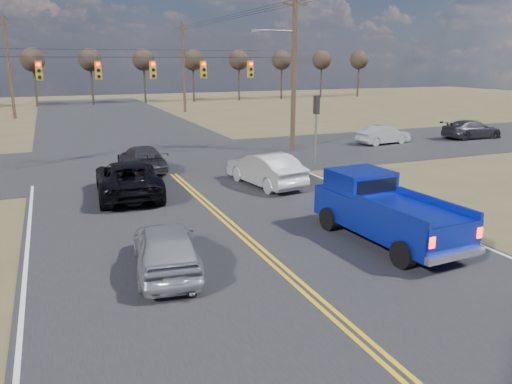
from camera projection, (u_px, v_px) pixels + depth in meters
name	position (u px, v px, depth m)	size (l,w,h in m)	color
ground	(292.00, 279.00, 13.74)	(160.00, 160.00, 0.00)	brown
road_main	(194.00, 193.00, 22.67)	(14.00, 120.00, 0.02)	#28282B
road_cross	(158.00, 161.00, 29.82)	(120.00, 12.00, 0.02)	#28282B
signal_gantry	(163.00, 74.00, 28.52)	(19.60, 4.83, 10.00)	#473323
utility_poles	(156.00, 72.00, 27.59)	(19.60, 58.32, 10.00)	#473323
treeline	(128.00, 62.00, 36.37)	(87.00, 117.80, 7.40)	#33261C
pickup_truck	(384.00, 211.00, 16.39)	(2.60, 5.85, 2.15)	black
silver_suv	(166.00, 247.00, 14.03)	(1.73, 4.31, 1.47)	#97999E
black_suv	(128.00, 179.00, 21.92)	(2.62, 5.69, 1.58)	black
white_car_queue	(265.00, 169.00, 23.78)	(1.68, 4.83, 1.59)	#BBBBBB
dgrey_car_queue	(142.00, 159.00, 26.92)	(1.93, 4.74, 1.38)	#2C2B30
cross_car_east_near	(383.00, 135.00, 35.66)	(4.03, 1.41, 1.33)	#A6A9AF
cross_car_east_far	(472.00, 129.00, 38.17)	(4.84, 1.97, 1.40)	#2E2D32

